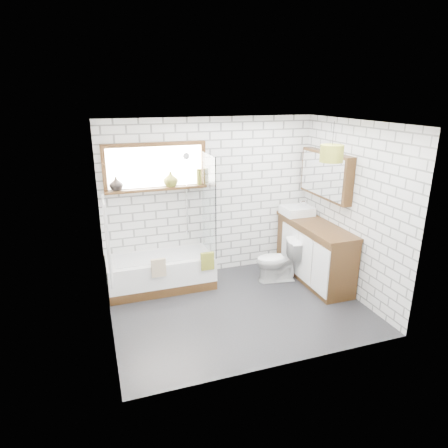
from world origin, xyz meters
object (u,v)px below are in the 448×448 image
object	(u,v)px
bathtub	(161,272)
toilet	(277,260)
vanity	(314,251)
basin	(297,211)
pendant	(332,153)

from	to	relation	value
bathtub	toilet	size ratio (longest dim) A/B	2.32
vanity	basin	size ratio (longest dim) A/B	3.49
basin	toilet	size ratio (longest dim) A/B	0.69
vanity	basin	distance (m)	0.74
vanity	pendant	bearing A→B (deg)	-111.66
vanity	bathtub	bearing A→B (deg)	168.34
bathtub	pendant	distance (m)	3.00
bathtub	basin	distance (m)	2.40
vanity	toilet	distance (m)	0.59
vanity	basin	world-z (taller)	basin
toilet	pendant	bearing A→B (deg)	31.25
toilet	pendant	world-z (taller)	pendant
basin	toilet	world-z (taller)	basin
basin	pendant	bearing A→B (deg)	-99.48
basin	toilet	distance (m)	0.91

